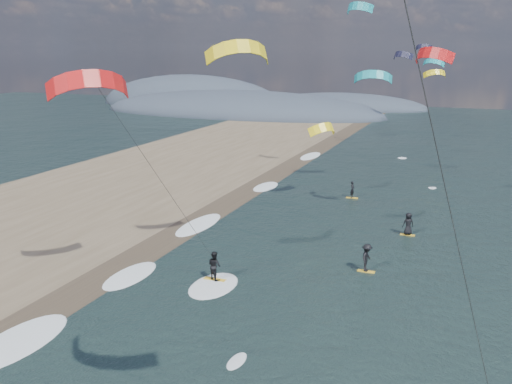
% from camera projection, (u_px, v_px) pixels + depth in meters
% --- Properties ---
extents(wet_sand_strip, '(3.00, 240.00, 0.00)m').
position_uv_depth(wet_sand_strip, '(58.00, 305.00, 31.51)').
color(wet_sand_strip, '#382D23').
rests_on(wet_sand_strip, ground).
extents(coastal_hills, '(80.00, 41.00, 15.00)m').
position_uv_depth(coastal_hills, '(232.00, 109.00, 131.42)').
color(coastal_hills, '#3D4756').
rests_on(coastal_hills, ground).
extents(kitesurfer_near_a, '(7.77, 8.28, 18.64)m').
position_uv_depth(kitesurfer_near_a, '(405.00, 11.00, 10.14)').
color(kitesurfer_near_a, yellow).
rests_on(kitesurfer_near_a, ground).
extents(kitesurfer_near_b, '(7.07, 9.33, 13.42)m').
position_uv_depth(kitesurfer_near_b, '(134.00, 148.00, 29.67)').
color(kitesurfer_near_b, yellow).
rests_on(kitesurfer_near_b, ground).
extents(far_kitesurfers, '(7.39, 18.68, 1.86)m').
position_uv_depth(far_kitesurfers, '(378.00, 234.00, 40.52)').
color(far_kitesurfers, yellow).
rests_on(far_kitesurfers, ground).
extents(bg_kite_field, '(12.18, 78.26, 12.08)m').
position_uv_depth(bg_kite_field, '(393.00, 59.00, 63.29)').
color(bg_kite_field, black).
rests_on(bg_kite_field, ground).
extents(shoreline_surf, '(2.40, 79.40, 0.11)m').
position_uv_depth(shoreline_surf, '(126.00, 277.00, 35.37)').
color(shoreline_surf, white).
rests_on(shoreline_surf, ground).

